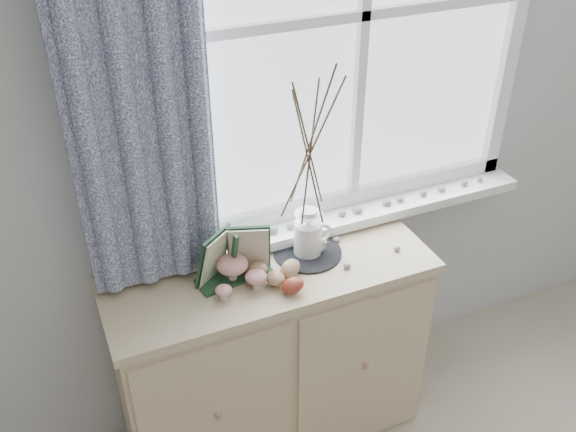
% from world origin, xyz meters
% --- Properties ---
extents(sideboard, '(1.20, 0.45, 0.85)m').
position_xyz_m(sideboard, '(-0.15, 1.75, 0.43)').
color(sideboard, '#CBAD8E').
rests_on(sideboard, ground).
extents(botanical_book, '(0.32, 0.18, 0.21)m').
position_xyz_m(botanical_book, '(-0.28, 1.74, 0.96)').
color(botanical_book, '#1E3F26').
rests_on(botanical_book, sideboard).
extents(toadstool_cluster, '(0.19, 0.17, 0.10)m').
position_xyz_m(toadstool_cluster, '(-0.28, 1.72, 0.91)').
color(toadstool_cluster, beige).
rests_on(toadstool_cluster, sideboard).
extents(wooden_eggs, '(0.17, 0.18, 0.08)m').
position_xyz_m(wooden_eggs, '(-0.15, 1.68, 0.88)').
color(wooden_eggs, tan).
rests_on(wooden_eggs, sideboard).
extents(songbird_figurine, '(0.13, 0.08, 0.06)m').
position_xyz_m(songbird_figurine, '(0.04, 1.79, 0.88)').
color(songbird_figurine, white).
rests_on(songbird_figurine, sideboard).
extents(crocheted_doily, '(0.25, 0.25, 0.01)m').
position_xyz_m(crocheted_doily, '(0.02, 1.79, 0.85)').
color(crocheted_doily, black).
rests_on(crocheted_doily, sideboard).
extents(twig_pitcher, '(0.32, 0.32, 0.78)m').
position_xyz_m(twig_pitcher, '(0.02, 1.79, 1.30)').
color(twig_pitcher, silver).
rests_on(twig_pitcher, crocheted_doily).
extents(sideboard_pebbles, '(0.33, 0.22, 0.02)m').
position_xyz_m(sideboard_pebbles, '(0.15, 1.75, 0.86)').
color(sideboard_pebbles, gray).
rests_on(sideboard_pebbles, sideboard).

